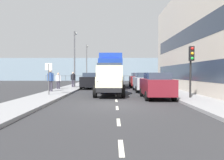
# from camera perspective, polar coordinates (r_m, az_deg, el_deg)

# --- Properties ---
(ground_plane) EXTENTS (80.00, 80.00, 0.00)m
(ground_plane) POSITION_cam_1_polar(r_m,az_deg,el_deg) (23.03, 0.88, -2.30)
(ground_plane) COLOR #2D2D30
(sidewalk_left) EXTENTS (2.36, 40.55, 0.15)m
(sidewalk_left) POSITION_cam_1_polar(r_m,az_deg,el_deg) (23.55, 12.60, -2.07)
(sidewalk_left) COLOR gray
(sidewalk_left) RESTS_ON ground_plane
(sidewalk_right) EXTENTS (2.36, 40.55, 0.15)m
(sidewalk_right) POSITION_cam_1_polar(r_m,az_deg,el_deg) (23.48, -10.88, -2.07)
(sidewalk_right) COLOR gray
(sidewalk_right) RESTS_ON ground_plane
(road_centreline_markings) EXTENTS (0.12, 35.71, 0.01)m
(road_centreline_markings) POSITION_cam_1_polar(r_m,az_deg,el_deg) (22.09, 0.89, -2.47)
(road_centreline_markings) COLOR silver
(road_centreline_markings) RESTS_ON ground_plane
(building_terrace) EXTENTS (7.21, 19.72, 9.49)m
(building_terrace) POSITION_cam_1_polar(r_m,az_deg,el_deg) (21.71, 27.49, 9.76)
(building_terrace) COLOR beige
(building_terrace) RESTS_ON ground_plane
(sea_horizon) EXTENTS (80.00, 0.80, 5.00)m
(sea_horizon) POSITION_cam_1_polar(r_m,az_deg,el_deg) (46.25, 0.67, 2.92)
(sea_horizon) COLOR gray
(sea_horizon) RESTS_ON ground_plane
(seawall_railing) EXTENTS (28.08, 0.08, 1.20)m
(seawall_railing) POSITION_cam_1_polar(r_m,az_deg,el_deg) (42.65, 0.68, 0.87)
(seawall_railing) COLOR #4C5156
(seawall_railing) RESTS_ON ground_plane
(truck_vintage_cream) EXTENTS (2.17, 5.64, 2.43)m
(truck_vintage_cream) POSITION_cam_1_polar(r_m,az_deg,el_deg) (15.62, -0.69, 0.02)
(truck_vintage_cream) COLOR black
(truck_vintage_cream) RESTS_ON ground_plane
(lorry_cargo_blue) EXTENTS (2.58, 8.20, 3.87)m
(lorry_cargo_blue) POSITION_cam_1_polar(r_m,az_deg,el_deg) (24.35, -0.33, 2.81)
(lorry_cargo_blue) COLOR #193899
(lorry_cargo_blue) RESTS_ON ground_plane
(car_maroon_kerbside_near) EXTENTS (1.83, 3.87, 1.72)m
(car_maroon_kerbside_near) POSITION_cam_1_polar(r_m,az_deg,el_deg) (14.11, 11.98, -1.38)
(car_maroon_kerbside_near) COLOR maroon
(car_maroon_kerbside_near) RESTS_ON ground_plane
(car_silver_kerbside_1) EXTENTS (1.88, 4.33, 1.72)m
(car_silver_kerbside_1) POSITION_cam_1_polar(r_m,az_deg,el_deg) (19.41, 8.81, -0.47)
(car_silver_kerbside_1) COLOR #B7BABF
(car_silver_kerbside_1) RESTS_ON ground_plane
(car_red_kerbside_2) EXTENTS (1.85, 3.97, 1.72)m
(car_red_kerbside_2) POSITION_cam_1_polar(r_m,az_deg,el_deg) (24.59, 7.04, 0.04)
(car_red_kerbside_2) COLOR #B21E1E
(car_red_kerbside_2) RESTS_ON ground_plane
(car_black_oppositeside_0) EXTENTS (1.92, 3.95, 1.72)m
(car_black_oppositeside_0) POSITION_cam_1_polar(r_m,az_deg,el_deg) (22.70, -5.82, -0.11)
(car_black_oppositeside_0) COLOR black
(car_black_oppositeside_0) RESTS_ON ground_plane
(pedestrian_strolling) EXTENTS (0.53, 0.34, 1.82)m
(pedestrian_strolling) POSITION_cam_1_polar(r_m,az_deg,el_deg) (18.35, -16.39, 0.37)
(pedestrian_strolling) COLOR #383342
(pedestrian_strolling) RESTS_ON sidewalk_right
(pedestrian_with_bag) EXTENTS (0.53, 0.34, 1.57)m
(pedestrian_with_bag) POSITION_cam_1_polar(r_m,az_deg,el_deg) (20.96, -14.40, 0.14)
(pedestrian_with_bag) COLOR #383342
(pedestrian_with_bag) RESTS_ON sidewalk_right
(pedestrian_couple_a) EXTENTS (0.53, 0.34, 1.66)m
(pedestrian_couple_a) POSITION_cam_1_polar(r_m,az_deg,el_deg) (23.17, -10.54, 0.47)
(pedestrian_couple_a) COLOR #383342
(pedestrian_couple_a) RESTS_ON sidewalk_right
(traffic_light_near) EXTENTS (0.28, 0.41, 3.20)m
(traffic_light_near) POSITION_cam_1_polar(r_m,az_deg,el_deg) (13.99, 20.75, 4.98)
(traffic_light_near) COLOR black
(traffic_light_near) RESTS_ON sidewalk_left
(lamp_post_promenade) EXTENTS (0.32, 1.14, 6.33)m
(lamp_post_promenade) POSITION_cam_1_polar(r_m,az_deg,el_deg) (24.60, -10.11, 7.10)
(lamp_post_promenade) COLOR #59595B
(lamp_post_promenade) RESTS_ON sidewalk_right
(lamp_post_far) EXTENTS (0.32, 1.14, 6.21)m
(lamp_post_far) POSITION_cam_1_polar(r_m,az_deg,el_deg) (35.26, -6.90, 5.43)
(lamp_post_far) COLOR #59595B
(lamp_post_far) RESTS_ON sidewalk_right
(street_sign) EXTENTS (0.50, 0.07, 2.25)m
(street_sign) POSITION_cam_1_polar(r_m,az_deg,el_deg) (15.56, -16.83, 1.79)
(street_sign) COLOR #4C4C4C
(street_sign) RESTS_ON sidewalk_right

